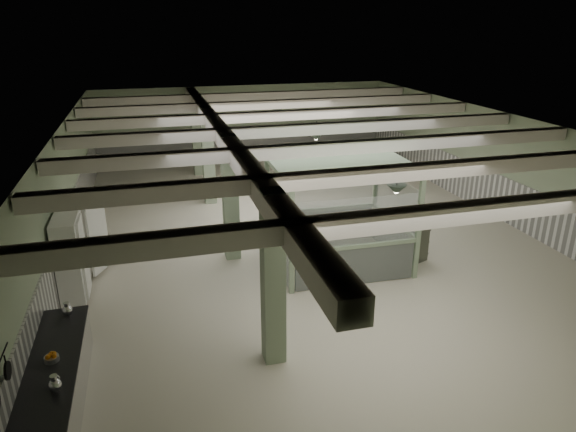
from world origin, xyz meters
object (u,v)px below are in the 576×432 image
object	(u,v)px
prep_counter	(50,410)
walkin_cooler	(74,252)
filing_cabinet	(415,235)
guard_booth	(339,197)

from	to	relation	value
prep_counter	walkin_cooler	bearing A→B (deg)	90.92
walkin_cooler	filing_cabinet	xyz separation A→B (m)	(9.14, -0.68, -0.30)
walkin_cooler	guard_booth	bearing A→B (deg)	-2.59
prep_counter	guard_booth	world-z (taller)	guard_booth
walkin_cooler	guard_booth	size ratio (longest dim) A/B	0.60
prep_counter	walkin_cooler	size ratio (longest dim) A/B	2.28
prep_counter	walkin_cooler	distance (m)	5.22
walkin_cooler	filing_cabinet	bearing A→B (deg)	-4.26
filing_cabinet	guard_booth	bearing A→B (deg)	149.59
guard_booth	walkin_cooler	bearing A→B (deg)	178.67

